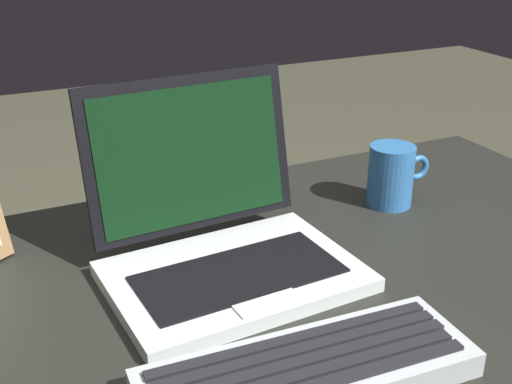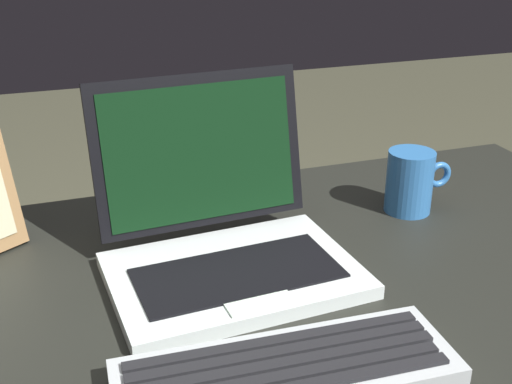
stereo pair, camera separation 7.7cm
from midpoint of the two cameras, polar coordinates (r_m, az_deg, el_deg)
The scene contains 4 objects.
desk at distance 0.89m, azimuth 0.10°, elevation -15.43°, with size 1.31×0.68×0.75m.
laptop_front at distance 0.83m, azimuth -0.21°, elevation -3.90°, with size 0.32×0.27×0.23m.
external_keyboard at distance 0.66m, azimuth 6.18°, elevation -15.66°, with size 0.34×0.13×0.03m.
coffee_mug at distance 1.03m, azimuth 15.42°, elevation 0.85°, with size 0.11×0.07×0.10m.
Camera 2 is at (-0.19, -0.66, 1.19)m, focal length 45.94 mm.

